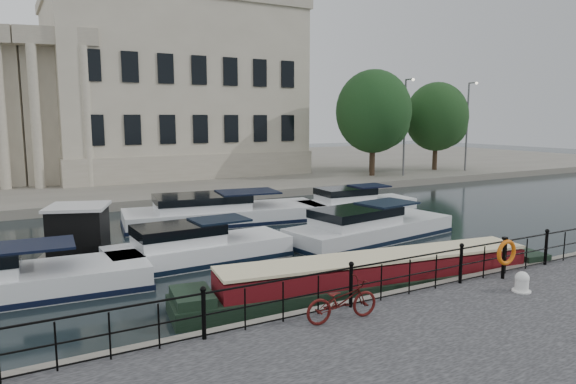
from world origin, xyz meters
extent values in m
plane|color=black|center=(0.00, 0.00, 0.00)|extent=(160.00, 160.00, 0.00)
cube|color=#6B665B|center=(0.00, 39.00, 0.28)|extent=(120.00, 42.00, 0.55)
cylinder|color=black|center=(-4.00, -2.25, 1.10)|extent=(0.10, 0.10, 1.10)
sphere|color=black|center=(-4.00, -2.25, 1.70)|extent=(0.14, 0.14, 0.14)
cylinder|color=black|center=(0.00, -2.25, 1.10)|extent=(0.10, 0.10, 1.10)
sphere|color=black|center=(0.00, -2.25, 1.70)|extent=(0.14, 0.14, 0.14)
cylinder|color=black|center=(4.00, -2.25, 1.10)|extent=(0.10, 0.10, 1.10)
sphere|color=black|center=(4.00, -2.25, 1.70)|extent=(0.14, 0.14, 0.14)
cylinder|color=black|center=(8.00, -2.25, 1.10)|extent=(0.10, 0.10, 1.10)
sphere|color=black|center=(8.00, -2.25, 1.70)|extent=(0.14, 0.14, 0.14)
cylinder|color=black|center=(0.00, -2.25, 1.60)|extent=(24.00, 0.05, 0.05)
cylinder|color=black|center=(0.00, -2.25, 1.10)|extent=(24.00, 0.04, 0.04)
cylinder|color=black|center=(0.00, -2.25, 0.63)|extent=(24.00, 0.04, 0.04)
cube|color=#ADA38C|center=(6.00, 33.00, 7.55)|extent=(20.00, 14.00, 14.00)
cube|color=#9E937F|center=(6.00, 33.00, 14.95)|extent=(20.40, 14.40, 0.80)
cube|color=#9E937F|center=(6.00, 33.00, 1.55)|extent=(20.30, 14.30, 2.00)
cube|color=#ADA38C|center=(-3.33, 29.02, 6.05)|extent=(5.73, 4.06, 11.00)
cube|color=#9E937F|center=(-3.76, 27.07, 10.95)|extent=(5.62, 2.73, 1.20)
cylinder|color=#ADA38C|center=(-2.28, 26.16, 5.45)|extent=(0.70, 0.70, 9.80)
cylinder|color=#ADA38C|center=(-5.49, 26.87, 5.45)|extent=(0.70, 0.70, 9.80)
cylinder|color=#ADA38C|center=(-7.59, 27.47, 5.45)|extent=(0.70, 0.70, 9.80)
cylinder|color=#59595B|center=(22.00, 20.50, 4.55)|extent=(0.16, 0.16, 8.00)
sphere|color=#FFF2CC|center=(22.00, 19.65, 8.50)|extent=(0.24, 0.24, 0.24)
cylinder|color=#59595B|center=(30.00, 21.00, 4.55)|extent=(0.16, 0.16, 8.00)
sphere|color=#FFF2CC|center=(30.00, 20.15, 8.50)|extent=(0.24, 0.24, 0.24)
imported|color=#420D0B|center=(-0.72, -2.88, 1.06)|extent=(1.97, 0.79, 1.01)
cylinder|color=silver|center=(4.94, -3.63, 0.74)|extent=(0.37, 0.37, 0.39)
sphere|color=silver|center=(4.94, -3.63, 0.94)|extent=(0.39, 0.39, 0.39)
cylinder|color=silver|center=(4.94, -3.63, 0.57)|extent=(0.52, 0.52, 0.04)
cylinder|color=black|center=(5.48, -2.57, 1.18)|extent=(0.10, 0.10, 1.26)
cube|color=black|center=(5.48, -2.57, 1.81)|extent=(0.13, 0.13, 0.08)
torus|color=#DC600B|center=(5.48, -2.65, 1.39)|extent=(0.80, 0.13, 0.80)
cube|color=black|center=(2.38, -0.47, 0.10)|extent=(13.02, 3.44, 0.77)
cube|color=#590C12|center=(2.38, -0.47, 0.75)|extent=(10.43, 2.84, 0.60)
cube|color=beige|center=(2.38, -0.47, 1.15)|extent=(10.43, 2.89, 0.09)
cube|color=#6B665B|center=(-5.28, 8.21, 0.05)|extent=(3.59, 3.29, 0.24)
cube|color=black|center=(-5.28, 8.21, 1.10)|extent=(2.50, 2.50, 1.76)
cube|color=silver|center=(-5.28, 8.21, 2.05)|extent=(2.75, 2.75, 0.12)
cube|color=black|center=(-7.28, 4.57, 1.55)|extent=(2.98, 2.00, 0.08)
cube|color=white|center=(-1.36, 5.53, 0.20)|extent=(6.96, 2.55, 1.20)
cube|color=black|center=(-1.36, 5.53, 0.12)|extent=(7.02, 2.57, 0.18)
cube|color=white|center=(-2.18, 5.50, 1.05)|extent=(3.16, 1.99, 0.90)
cube|color=black|center=(-0.54, 5.56, 1.55)|extent=(2.12, 1.68, 0.08)
cube|color=silver|center=(6.63, 5.29, 0.20)|extent=(8.60, 3.86, 1.20)
cube|color=black|center=(6.63, 5.29, 0.12)|extent=(8.68, 3.90, 0.18)
cube|color=silver|center=(5.65, 5.14, 1.05)|extent=(4.02, 2.71, 0.90)
cube|color=black|center=(7.61, 5.44, 1.55)|extent=(2.74, 2.20, 0.08)
cube|color=silver|center=(2.31, 11.99, 0.20)|extent=(10.59, 4.65, 1.20)
cube|color=black|center=(2.31, 11.99, 0.12)|extent=(10.69, 4.69, 0.18)
cube|color=silver|center=(1.10, 12.16, 1.05)|extent=(4.93, 3.29, 0.90)
cube|color=black|center=(3.53, 11.82, 1.55)|extent=(3.36, 2.69, 0.08)
cube|color=white|center=(9.83, 10.65, 0.20)|extent=(6.80, 2.64, 1.20)
cube|color=black|center=(9.83, 10.65, 0.12)|extent=(6.87, 2.67, 0.18)
cube|color=white|center=(9.03, 10.69, 1.05)|extent=(3.10, 2.05, 0.90)
cube|color=black|center=(10.63, 10.61, 1.55)|extent=(2.08, 1.73, 0.08)
cylinder|color=black|center=(19.75, 21.85, 2.00)|extent=(0.44, 0.44, 2.91)
ellipsoid|color=#113611|center=(19.75, 21.85, 5.95)|extent=(6.32, 6.32, 6.98)
sphere|color=#113611|center=(20.35, 21.45, 5.12)|extent=(4.65, 4.65, 4.65)
cylinder|color=black|center=(21.59, 24.26, 1.84)|extent=(0.44, 0.44, 2.58)
ellipsoid|color=#133611|center=(21.59, 24.26, 5.34)|extent=(5.60, 5.60, 6.18)
sphere|color=#133611|center=(22.19, 23.86, 4.60)|extent=(4.12, 4.12, 4.12)
cylinder|color=black|center=(28.03, 22.91, 1.89)|extent=(0.44, 0.44, 2.68)
ellipsoid|color=#133711|center=(28.03, 22.91, 5.52)|extent=(5.81, 5.81, 6.43)
sphere|color=#133711|center=(28.63, 22.51, 4.76)|extent=(4.28, 4.28, 4.28)
camera|label=1|loc=(-7.63, -12.61, 5.43)|focal=32.00mm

